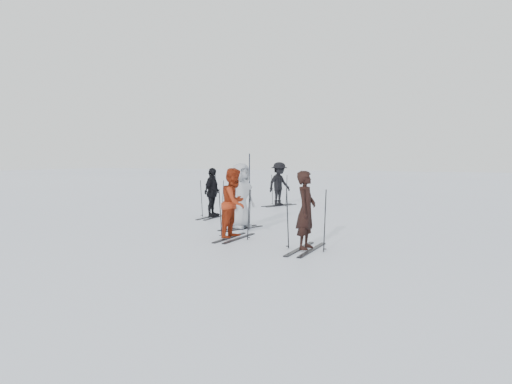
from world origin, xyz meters
TOP-DOWN VIEW (x-y plane):
  - ground at (0.00, 0.00)m, footprint 120.00×120.00m
  - skier_near_dark at (2.37, -1.58)m, footprint 0.42×0.61m
  - skier_red at (0.31, -0.89)m, footprint 0.65×0.83m
  - skier_grey at (-0.31, 0.68)m, footprint 0.79×0.99m
  - skier_uphill_left at (-2.31, 2.56)m, footprint 0.46×0.96m
  - skier_uphill_far at (-1.84, 7.14)m, footprint 1.00×1.28m
  - skis_near_dark at (2.37, -1.58)m, footprint 1.87×1.03m
  - skis_red at (0.31, -0.89)m, footprint 1.72×0.94m
  - skis_grey at (-0.31, 0.68)m, footprint 1.70×1.22m
  - skis_uphill_left at (-2.31, 2.56)m, footprint 1.78×1.03m
  - skis_uphill_far at (-1.84, 7.14)m, footprint 1.99×1.51m
  - piste_marker at (-3.62, 8.06)m, footprint 0.06×0.06m

SIDE VIEW (x-z plane):
  - ground at x=0.00m, z-range 0.00..0.00m
  - skis_grey at x=-0.31m, z-range 0.00..1.12m
  - skis_red at x=0.31m, z-range 0.00..1.24m
  - skis_uphill_left at x=-2.31m, z-range 0.00..1.25m
  - skis_uphill_far at x=-1.84m, z-range 0.00..1.29m
  - skis_near_dark at x=2.37m, z-range 0.00..1.34m
  - skier_uphill_left at x=-2.31m, z-range 0.00..1.59m
  - skier_near_dark at x=2.37m, z-range 0.00..1.65m
  - skier_red at x=0.31m, z-range 0.00..1.67m
  - skier_uphill_far at x=-1.84m, z-range 0.00..1.73m
  - skier_grey at x=-0.31m, z-range 0.00..1.77m
  - piste_marker at x=-3.62m, z-range 0.00..2.12m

